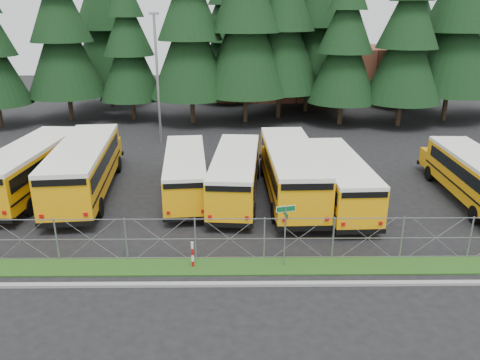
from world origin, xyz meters
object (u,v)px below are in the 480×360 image
street_sign (285,223)px  striped_bollard (193,255)px  light_standard (157,75)px  bus_1 (86,169)px  bus_5 (290,172)px  bus_0 (34,169)px  bus_3 (186,174)px  bus_6 (337,180)px  bus_east (473,178)px  bus_4 (236,175)px

street_sign → striped_bollard: bearing=-179.4°
striped_bollard → light_standard: 20.71m
bus_1 → bus_5: bearing=-8.5°
bus_1 → bus_0: bearing=169.2°
bus_5 → light_standard: bearing=126.6°
bus_3 → light_standard: bearing=100.1°
bus_3 → striped_bollard: bus_3 is taller
bus_0 → bus_1: (3.15, -0.29, 0.08)m
striped_bollard → bus_1: bearing=129.3°
bus_5 → bus_6: size_ratio=1.13×
bus_6 → bus_east: (7.73, 0.18, 0.02)m
bus_east → street_sign: (-11.38, -7.18, 0.66)m
striped_bollard → light_standard: bearing=102.2°
bus_0 → bus_6: size_ratio=1.10×
bus_1 → bus_5: 11.95m
bus_4 → bus_east: 13.43m
bus_0 → bus_6: bus_0 is taller
bus_1 → striped_bollard: size_ratio=9.97×
bus_6 → bus_4: bearing=169.6°
street_sign → light_standard: (-8.15, 19.63, 3.47)m
street_sign → light_standard: 21.53m
bus_4 → striped_bollard: size_ratio=8.72×
bus_5 → bus_east: bearing=-5.4°
bus_3 → bus_6: (8.64, -1.30, 0.05)m
bus_3 → bus_5: (6.08, -0.43, 0.23)m
bus_east → striped_bollard: bus_east is taller
bus_3 → bus_5: bearing=-9.6°
light_standard → bus_4: bearing=-62.7°
bus_1 → bus_5: size_ratio=1.02×
bus_3 → bus_4: size_ratio=0.95×
street_sign → bus_3: bearing=121.0°
bus_5 → bus_6: bus_5 is taller
bus_0 → bus_east: size_ratio=1.08×
bus_0 → light_standard: 12.98m
bus_4 → street_sign: (2.04, -7.80, 0.66)m
bus_east → striped_bollard: size_ratio=8.74×
bus_4 → bus_5: bearing=5.6°
bus_1 → bus_4: 8.84m
bus_4 → street_sign: 8.09m
bus_5 → bus_0: bearing=175.0°
light_standard → bus_6: bearing=-46.9°
bus_4 → bus_east: bus_east is taller
bus_6 → bus_east: 7.73m
bus_5 → striped_bollard: 9.39m
street_sign → bus_5: bearing=82.1°
bus_4 → bus_5: size_ratio=0.89×
bus_0 → striped_bollard: 13.43m
bus_1 → bus_4: (8.81, -0.67, -0.20)m
street_sign → light_standard: light_standard is taller
bus_east → street_sign: 13.47m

